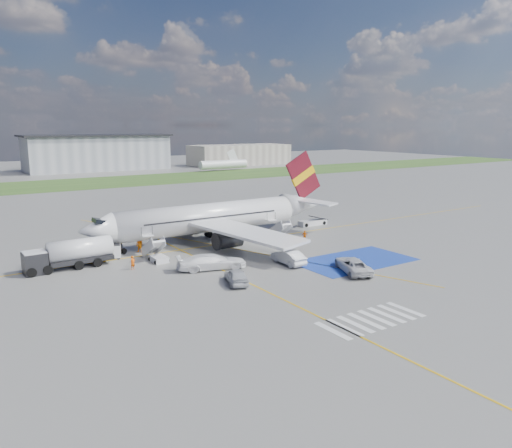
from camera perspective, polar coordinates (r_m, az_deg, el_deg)
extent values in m
plane|color=#60605E|center=(56.95, 1.10, -4.79)|extent=(400.00, 400.00, 0.00)
cube|color=#2D4C1E|center=(144.36, -20.80, 4.25)|extent=(400.00, 30.00, 0.01)
cube|color=gold|center=(66.86, -4.73, -2.40)|extent=(120.00, 0.20, 0.01)
cube|color=gold|center=(46.43, 3.01, -8.57)|extent=(0.20, 60.00, 0.01)
cube|color=gold|center=(66.86, -4.73, -2.40)|extent=(20.71, 56.45, 0.01)
cube|color=navy|center=(60.15, 11.19, -4.13)|extent=(14.00, 8.00, 0.01)
cube|color=silver|center=(40.09, 8.76, -11.98)|extent=(0.60, 4.00, 0.01)
cube|color=silver|center=(40.85, 10.04, -11.57)|extent=(0.60, 4.00, 0.01)
cube|color=silver|center=(41.63, 11.27, -11.17)|extent=(0.60, 4.00, 0.01)
cube|color=silver|center=(42.43, 12.44, -10.78)|extent=(0.60, 4.00, 0.01)
cube|color=silver|center=(43.24, 13.58, -10.40)|extent=(0.60, 4.00, 0.01)
cube|color=silver|center=(44.08, 14.66, -10.04)|extent=(0.60, 4.00, 0.01)
cube|color=silver|center=(44.93, 15.70, -9.68)|extent=(0.60, 4.00, 0.01)
cube|color=silver|center=(45.80, 16.71, -9.33)|extent=(0.60, 4.00, 0.01)
cube|color=gray|center=(187.45, -17.68, 7.73)|extent=(48.00, 18.00, 12.00)
cube|color=gray|center=(203.33, -1.88, 7.92)|extent=(40.00, 16.00, 8.00)
cylinder|color=silver|center=(67.88, -5.58, 0.72)|extent=(26.00, 3.90, 3.90)
cone|color=silver|center=(62.47, -17.84, -0.69)|extent=(4.00, 3.90, 3.90)
cube|color=black|center=(62.43, -17.37, 0.31)|extent=(1.67, 1.90, 0.82)
cone|color=silver|center=(76.58, 5.19, 2.23)|extent=(6.50, 3.90, 3.90)
cube|color=silver|center=(61.26, -1.03, -0.95)|extent=(9.86, 15.95, 1.40)
cube|color=silver|center=(75.91, -7.91, 1.32)|extent=(9.86, 15.95, 1.40)
cylinder|color=#38383A|center=(63.48, -3.19, -1.82)|extent=(3.40, 2.10, 2.10)
cylinder|color=#38383A|center=(73.17, -7.60, -0.16)|extent=(3.40, 2.10, 2.10)
cube|color=#560E18|center=(76.21, 5.43, 5.52)|extent=(6.62, 0.30, 7.45)
cube|color=#ECAC0D|center=(76.21, 5.43, 5.52)|extent=(4.36, 0.40, 3.08)
cube|color=silver|center=(74.41, 7.10, 2.47)|extent=(4.73, 5.95, 0.49)
cube|color=silver|center=(79.33, 4.10, 3.07)|extent=(4.73, 5.95, 0.49)
cube|color=black|center=(66.11, -4.80, 0.76)|extent=(19.50, 0.04, 0.18)
cube|color=black|center=(69.53, -6.34, 1.25)|extent=(19.50, 0.04, 0.18)
cube|color=silver|center=(60.72, -11.66, -2.60)|extent=(1.40, 3.73, 2.32)
cube|color=silver|center=(62.22, -12.35, -1.30)|extent=(1.40, 1.00, 0.12)
cylinder|color=black|center=(61.86, -12.98, -0.88)|extent=(0.06, 0.06, 1.10)
cylinder|color=black|center=(62.35, -11.77, -0.73)|extent=(0.06, 0.06, 1.10)
cube|color=silver|center=(59.55, -11.04, -3.94)|extent=(1.60, 2.40, 0.70)
cube|color=silver|center=(69.46, 2.64, -0.64)|extent=(1.40, 3.73, 2.32)
cube|color=silver|center=(70.77, 1.74, 0.46)|extent=(1.40, 1.00, 0.12)
cylinder|color=black|center=(70.28, 1.28, 0.84)|extent=(0.06, 0.06, 1.10)
cylinder|color=black|center=(71.07, 2.21, 0.95)|extent=(0.06, 0.06, 1.10)
cube|color=silver|center=(68.44, 3.41, -1.77)|extent=(1.60, 2.40, 0.70)
cube|color=black|center=(58.65, -23.95, -4.12)|extent=(2.42, 2.42, 2.35)
cylinder|color=silver|center=(59.46, -19.48, -2.72)|extent=(7.02, 2.55, 2.35)
cube|color=black|center=(59.74, -19.40, -3.81)|extent=(7.02, 2.55, 0.51)
cube|color=silver|center=(62.09, -16.19, -3.03)|extent=(2.39, 1.80, 1.49)
cube|color=black|center=(61.91, -16.23, -2.31)|extent=(2.26, 1.67, 0.13)
cube|color=silver|center=(80.30, 6.47, 0.16)|extent=(4.81, 1.75, 0.79)
cube|color=black|center=(80.90, 7.14, 0.72)|extent=(3.14, 1.30, 0.88)
imported|color=#B3B5BA|center=(50.56, -2.27, -5.96)|extent=(3.22, 4.94, 1.56)
imported|color=silver|center=(57.55, 3.72, -3.80)|extent=(1.86, 5.01, 1.64)
imported|color=silver|center=(55.54, 11.03, -4.35)|extent=(4.44, 5.84, 1.99)
imported|color=white|center=(55.56, -5.09, -4.03)|extent=(6.21, 3.82, 2.27)
imported|color=#FC5F0D|center=(56.97, -13.90, -4.30)|extent=(0.67, 0.55, 1.57)
imported|color=orange|center=(64.21, -13.18, -2.33)|extent=(1.16, 1.21, 1.98)
imported|color=orange|center=(68.87, 5.60, -1.36)|extent=(0.81, 0.96, 1.54)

